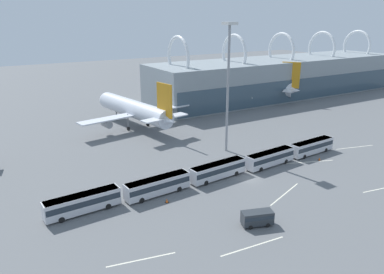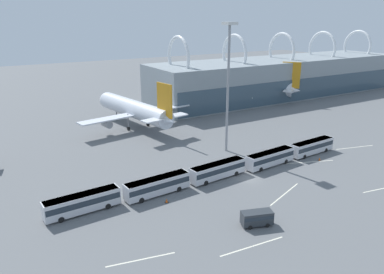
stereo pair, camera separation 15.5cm
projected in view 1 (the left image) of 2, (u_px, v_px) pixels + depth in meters
The scene contains 19 objects.
ground_plane at pixel (249, 179), 75.60m from camera, with size 440.00×440.00×0.00m, color slate.
terminal_building at pixel (279, 77), 152.55m from camera, with size 111.50×26.05×25.28m.
airliner_at_gate_far at pixel (136, 110), 108.58m from camera, with size 36.02×37.87×14.99m.
airliner_parked_remote at pixel (255, 88), 144.79m from camera, with size 26.74×30.65×15.30m.
shuttle_bus_0 at pixel (83, 202), 62.09m from camera, with size 12.80×3.26×3.32m.
shuttle_bus_1 at pixel (158, 185), 68.40m from camera, with size 12.82×3.40×3.32m.
shuttle_bus_2 at pixel (218, 170), 75.26m from camera, with size 12.84×3.55×3.32m.
shuttle_bus_3 at pixel (270, 157), 81.65m from camera, with size 12.84×3.56×3.32m.
shuttle_bus_4 at pixel (312, 146), 88.73m from camera, with size 12.81×3.34×3.32m.
service_van_foreground at pixel (257, 217), 58.52m from camera, with size 5.30×3.45×2.38m.
floodlight_mast at pixel (228, 70), 85.49m from camera, with size 2.65×2.65×30.16m.
lane_stripe_0 at pixel (310, 162), 84.40m from camera, with size 11.52×0.25×0.01m, color silver.
lane_stripe_1 at pixel (285, 194), 69.25m from camera, with size 11.43×0.25×0.01m, color silver.
lane_stripe_2 at pixel (142, 260), 50.60m from camera, with size 9.54×0.25×0.01m, color silver.
lane_stripe_3 at pixel (383, 188), 71.48m from camera, with size 9.61×0.25×0.01m, color silver.
lane_stripe_4 at pixel (253, 246), 53.54m from camera, with size 10.77×0.25×0.01m, color silver.
lane_stripe_5 at pixel (355, 147), 93.83m from camera, with size 10.93×0.25×0.01m, color silver.
traffic_cone_0 at pixel (167, 201), 65.99m from camera, with size 0.62×0.62×0.71m.
traffic_cone_1 at pixel (319, 159), 85.28m from camera, with size 0.63×0.63×0.66m.
Camera 1 is at (-45.42, -53.55, 31.45)m, focal length 35.00 mm.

